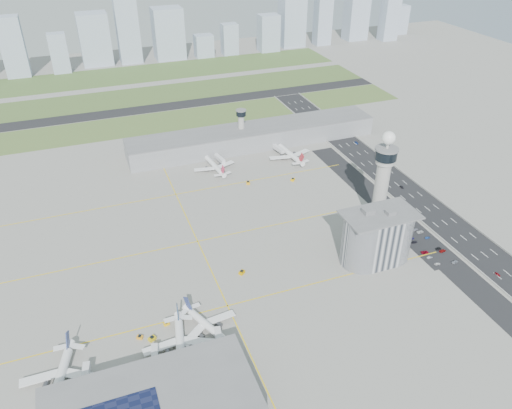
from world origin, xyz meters
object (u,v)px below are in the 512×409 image
object	(u,v)px
airplane_far_b	(290,151)
car_lot_8	(438,248)
tug_3	(242,272)
car_lot_4	(411,238)
airplane_near_a	(58,375)
car_lot_1	(430,257)
car_lot_5	(402,230)
airplane_far_a	(214,163)
jet_bridge_near_1	(155,372)
car_hw_1	(402,187)
car_lot_0	(437,264)
admin_building	(377,237)
secondary_tower	(241,125)
tug_1	(140,337)
car_lot_9	(427,238)
car_hw_0	(498,274)
jet_bridge_near_0	(84,392)
airplane_near_b	(180,342)
tug_0	(152,338)
control_tower	(383,177)
jet_bridge_near_2	(221,353)
car_lot_3	(414,242)
car_lot_7	(443,251)
car_lot_2	(425,252)
car_hw_2	(356,143)
car_hw_4	(309,119)
car_lot_11	(415,230)
tug_4	(248,182)
airplane_near_c	(209,324)
jet_bridge_far_1	(274,147)
car_lot_10	(420,232)
tug_2	(166,323)
tug_5	(293,179)
jet_bridge_far_0	(216,157)

from	to	relation	value
airplane_far_b	car_lot_8	size ratio (longest dim) A/B	11.22
tug_3	car_lot_4	xyz separation A→B (m)	(108.48, -5.69, -0.39)
airplane_near_a	car_lot_1	xyz separation A→B (m)	(204.88, 17.40, -5.19)
car_lot_1	car_lot_5	distance (m)	28.75
airplane_far_a	jet_bridge_near_1	world-z (taller)	airplane_far_a
jet_bridge_near_1	car_hw_1	world-z (taller)	jet_bridge_near_1
car_lot_0	car_lot_5	size ratio (longest dim) A/B	0.93
admin_building	tug_3	size ratio (longest dim) A/B	12.11
secondary_tower	tug_1	bearing A→B (deg)	-121.89
airplane_near_a	airplane_far_a	distance (m)	206.03
car_lot_9	car_hw_0	size ratio (longest dim) A/B	1.02
car_lot_9	tug_1	bearing A→B (deg)	90.37
jet_bridge_near_0	airplane_near_b	bearing A→B (deg)	-66.86
jet_bridge_near_1	tug_0	xyz separation A→B (m)	(2.36, 21.62, -1.83)
secondary_tower	airplane_far_b	bearing A→B (deg)	-50.10
airplane_near_a	jet_bridge_near_0	xyz separation A→B (m)	(9.30, -10.24, -2.93)
control_tower	tug_0	bearing A→B (deg)	-162.76
jet_bridge_near_2	tug_3	world-z (taller)	jet_bridge_near_2
car_lot_3	car_lot_7	size ratio (longest dim) A/B	0.88
airplane_near_b	car_lot_2	distance (m)	154.11
car_hw_2	car_hw_4	distance (m)	63.20
admin_building	jet_bridge_near_2	distance (m)	112.69
tug_3	car_lot_0	bearing A→B (deg)	36.24
jet_bridge_near_0	tug_1	distance (m)	36.65
airplane_far_b	car_lot_11	distance (m)	126.62
car_lot_4	car_hw_0	bearing A→B (deg)	-154.38
airplane_near_b	airplane_far_a	size ratio (longest dim) A/B	1.06
airplane_near_b	tug_4	xyz separation A→B (m)	(82.61, 137.46, -4.71)
airplane_far_b	car_lot_2	distance (m)	146.06
car_lot_0	car_lot_3	xyz separation A→B (m)	(0.36, 22.24, -0.02)
airplane_near_c	jet_bridge_near_0	bearing A→B (deg)	-97.09
tug_0	car_lot_5	size ratio (longest dim) A/B	0.93
jet_bridge_far_1	car_hw_0	distance (m)	199.55
car_lot_10	tug_2	bearing A→B (deg)	97.62
tug_5	car_hw_2	size ratio (longest dim) A/B	0.73
tug_2	tug_3	size ratio (longest dim) A/B	0.81
airplane_near_a	jet_bridge_far_1	bearing A→B (deg)	152.25
car_hw_2	control_tower	bearing A→B (deg)	-111.60
secondary_tower	jet_bridge_far_1	xyz separation A→B (m)	(22.00, -18.00, -15.95)
admin_building	airplane_near_b	xyz separation A→B (m)	(-121.46, -28.84, -9.53)
admin_building	car_lot_3	xyz separation A→B (m)	(31.31, 4.38, -14.73)
jet_bridge_near_1	airplane_far_b	bearing A→B (deg)	-28.77
car_lot_11	car_hw_1	size ratio (longest dim) A/B	1.07
car_lot_3	car_lot_9	distance (m)	10.39
tug_5	car_lot_7	size ratio (longest dim) A/B	0.75
airplane_near_b	tug_3	distance (m)	62.14
tug_1	tug_4	bearing A→B (deg)	-10.21
jet_bridge_near_2	car_lot_0	size ratio (longest dim) A/B	4.01
jet_bridge_far_0	tug_4	bearing A→B (deg)	3.80
control_tower	car_hw_0	distance (m)	84.04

